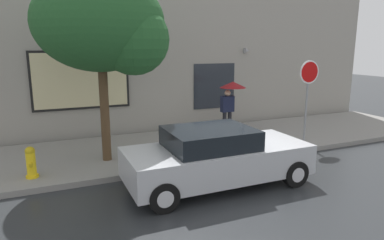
# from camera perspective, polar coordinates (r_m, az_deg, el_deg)

# --- Properties ---
(ground_plane) EXTENTS (60.00, 60.00, 0.00)m
(ground_plane) POSITION_cam_1_polar(r_m,az_deg,el_deg) (8.71, 5.12, -10.03)
(ground_plane) COLOR #282B2D
(sidewalk) EXTENTS (20.00, 4.00, 0.15)m
(sidewalk) POSITION_cam_1_polar(r_m,az_deg,el_deg) (11.26, -2.18, -4.39)
(sidewalk) COLOR gray
(sidewalk) RESTS_ON ground
(building_facade) EXTENTS (20.00, 0.67, 7.00)m
(building_facade) POSITION_cam_1_polar(r_m,az_deg,el_deg) (13.15, -6.44, 12.97)
(building_facade) COLOR #9E998E
(building_facade) RESTS_ON ground
(parked_car) EXTENTS (4.39, 1.89, 1.42)m
(parked_car) POSITION_cam_1_polar(r_m,az_deg,el_deg) (8.23, 4.03, -6.14)
(parked_car) COLOR #B7BABF
(parked_car) RESTS_ON ground
(fire_hydrant) EXTENTS (0.30, 0.44, 0.78)m
(fire_hydrant) POSITION_cam_1_polar(r_m,az_deg,el_deg) (9.22, -25.13, -6.39)
(fire_hydrant) COLOR yellow
(fire_hydrant) RESTS_ON sidewalk
(pedestrian_with_umbrella) EXTENTS (0.95, 0.95, 1.89)m
(pedestrian_with_umbrella) POSITION_cam_1_polar(r_m,az_deg,el_deg) (12.46, 6.49, 4.51)
(pedestrian_with_umbrella) COLOR black
(pedestrian_with_umbrella) RESTS_ON sidewalk
(street_tree) EXTENTS (3.40, 2.89, 5.01)m
(street_tree) POSITION_cam_1_polar(r_m,az_deg,el_deg) (9.49, -13.94, 14.83)
(street_tree) COLOR #4C3823
(street_tree) RESTS_ON sidewalk
(stop_sign) EXTENTS (0.76, 0.10, 2.68)m
(stop_sign) POSITION_cam_1_polar(r_m,az_deg,el_deg) (11.93, 18.70, 5.58)
(stop_sign) COLOR gray
(stop_sign) RESTS_ON sidewalk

